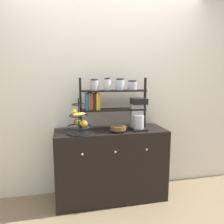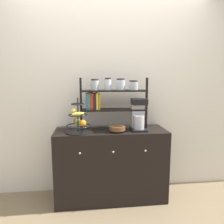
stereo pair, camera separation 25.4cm
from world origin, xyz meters
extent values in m
plane|color=#847051|center=(0.00, 0.00, 0.00)|extent=(12.00, 12.00, 0.00)
cube|color=silver|center=(0.00, 0.52, 1.30)|extent=(7.00, 0.05, 2.60)
cube|color=black|center=(0.00, 0.24, 0.43)|extent=(1.31, 0.47, 0.86)
sphere|color=#B2AD8C|center=(-0.36, -0.01, 0.67)|extent=(0.02, 0.02, 0.02)
sphere|color=#B2AD8C|center=(0.00, -0.01, 0.67)|extent=(0.02, 0.02, 0.02)
sphere|color=#B2AD8C|center=(0.36, -0.01, 0.67)|extent=(0.02, 0.02, 0.02)
cube|color=black|center=(0.32, 0.19, 0.87)|extent=(0.17, 0.23, 0.02)
cube|color=#B7B7BC|center=(0.32, 0.25, 1.05)|extent=(0.15, 0.09, 0.35)
cylinder|color=#B7B7BC|center=(0.32, 0.17, 0.95)|extent=(0.12, 0.12, 0.16)
cube|color=black|center=(0.32, 0.18, 1.20)|extent=(0.16, 0.18, 0.07)
cylinder|color=black|center=(-0.38, 0.15, 0.86)|extent=(0.28, 0.28, 0.01)
cylinder|color=black|center=(-0.38, 0.15, 1.06)|extent=(0.01, 0.01, 0.38)
torus|color=black|center=(-0.38, 0.15, 0.94)|extent=(0.28, 0.28, 0.01)
torus|color=black|center=(-0.38, 0.15, 1.06)|extent=(0.21, 0.21, 0.01)
torus|color=black|center=(-0.38, 0.15, 1.18)|extent=(0.15, 0.15, 0.01)
sphere|color=red|center=(-0.40, 0.22, 0.97)|extent=(0.07, 0.07, 0.07)
sphere|color=#6BAD33|center=(-0.38, 0.18, 0.97)|extent=(0.07, 0.07, 0.07)
sphere|color=orange|center=(-0.32, 0.10, 0.97)|extent=(0.08, 0.08, 0.08)
ellipsoid|color=yellow|center=(-0.37, 0.10, 1.08)|extent=(0.15, 0.10, 0.04)
sphere|color=gold|center=(-0.42, 0.17, 1.09)|extent=(0.07, 0.07, 0.07)
cylinder|color=brown|center=(0.06, 0.14, 0.87)|extent=(0.10, 0.10, 0.02)
cylinder|color=brown|center=(0.06, 0.14, 0.90)|extent=(0.19, 0.19, 0.05)
cube|color=black|center=(-0.34, 0.30, 1.16)|extent=(0.02, 0.02, 0.61)
cube|color=black|center=(0.44, 0.30, 1.16)|extent=(0.02, 0.02, 0.61)
cube|color=black|center=(0.05, 0.30, 1.09)|extent=(0.76, 0.20, 0.02)
cube|color=black|center=(0.05, 0.30, 1.31)|extent=(0.76, 0.20, 0.02)
cube|color=#2D599E|center=(-0.28, 0.30, 1.19)|extent=(0.02, 0.16, 0.19)
cube|color=#2D8C47|center=(-0.25, 0.30, 1.20)|extent=(0.02, 0.14, 0.20)
cube|color=red|center=(-0.22, 0.30, 1.20)|extent=(0.03, 0.13, 0.20)
cube|color=black|center=(-0.18, 0.30, 1.19)|extent=(0.03, 0.16, 0.19)
cube|color=yellow|center=(-0.16, 0.30, 1.20)|extent=(0.02, 0.16, 0.20)
cube|color=orange|center=(-0.13, 0.30, 1.19)|extent=(0.02, 0.14, 0.18)
cylinder|color=#ADB2B7|center=(-0.18, 0.30, 1.38)|extent=(0.10, 0.10, 0.11)
cylinder|color=black|center=(-0.18, 0.30, 1.44)|extent=(0.09, 0.09, 0.02)
cylinder|color=silver|center=(-0.03, 0.30, 1.39)|extent=(0.08, 0.08, 0.13)
cylinder|color=black|center=(-0.03, 0.30, 1.46)|extent=(0.07, 0.07, 0.02)
cylinder|color=silver|center=(0.13, 0.30, 1.38)|extent=(0.11, 0.11, 0.12)
cylinder|color=black|center=(0.13, 0.30, 1.45)|extent=(0.10, 0.10, 0.02)
cylinder|color=#ADB2B7|center=(0.28, 0.30, 1.37)|extent=(0.11, 0.11, 0.10)
cylinder|color=black|center=(0.28, 0.30, 1.43)|extent=(0.10, 0.10, 0.02)
camera|label=1|loc=(-0.52, -2.22, 1.47)|focal=35.00mm
camera|label=2|loc=(-0.27, -2.26, 1.47)|focal=35.00mm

